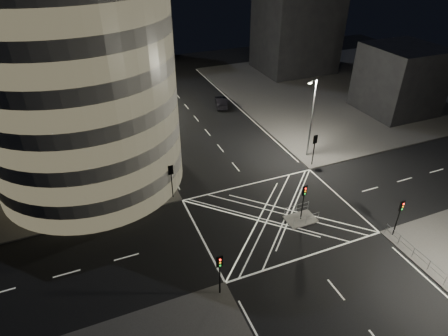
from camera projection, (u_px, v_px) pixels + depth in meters
name	position (u px, v px, depth m)	size (l,w,h in m)	color
ground	(276.00, 216.00, 37.91)	(120.00, 120.00, 0.00)	black
sidewalk_far_right	(343.00, 88.00, 68.21)	(42.00, 42.00, 0.15)	#4B4946
central_island	(300.00, 219.00, 37.34)	(3.00, 2.00, 0.15)	slate
office_tower_curved	(23.00, 64.00, 39.08)	(30.00, 29.00, 27.20)	gray
office_block_rear	(23.00, 32.00, 57.63)	(24.00, 16.00, 22.00)	gray
building_right_far	(296.00, 31.00, 73.32)	(14.00, 12.00, 15.00)	black
building_right_near	(400.00, 79.00, 57.22)	(10.00, 10.00, 10.00)	black
building_far_end	(125.00, 19.00, 77.03)	(18.00, 8.00, 18.00)	black
tree_a	(149.00, 156.00, 39.16)	(4.50, 4.50, 6.92)	black
tree_b	(137.00, 131.00, 43.79)	(4.28, 4.28, 6.90)	black
tree_c	(128.00, 109.00, 48.28)	(4.27, 4.27, 7.24)	black
tree_d	(120.00, 93.00, 52.92)	(5.10, 5.10, 7.79)	black
tree_e	(114.00, 84.00, 57.96)	(4.00, 4.00, 6.50)	black
traffic_signal_fl	(171.00, 176.00, 38.83)	(0.55, 0.22, 4.00)	black
traffic_signal_nl	(220.00, 268.00, 28.22)	(0.55, 0.22, 4.00)	black
traffic_signal_fr	(315.00, 145.00, 44.46)	(0.55, 0.22, 4.00)	black
traffic_signal_nr	(400.00, 212.00, 33.85)	(0.55, 0.22, 4.00)	black
traffic_signal_island	(304.00, 196.00, 35.81)	(0.55, 0.22, 4.00)	black
street_lamp_left_near	(151.00, 133.00, 41.27)	(1.25, 0.25, 10.00)	slate
street_lamp_left_far	(124.00, 81.00, 55.31)	(1.25, 0.25, 10.00)	slate
street_lamp_right_far	(312.00, 116.00, 44.97)	(1.25, 0.25, 10.00)	slate
railing_near_right	(437.00, 273.00, 30.71)	(0.06, 11.70, 1.10)	slate
railing_island_south	(306.00, 220.00, 36.30)	(2.80, 0.06, 1.10)	slate
railing_island_north	(296.00, 209.00, 37.70)	(2.80, 0.06, 1.10)	slate
sedan	(221.00, 102.00, 60.90)	(1.67, 4.80, 1.58)	black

